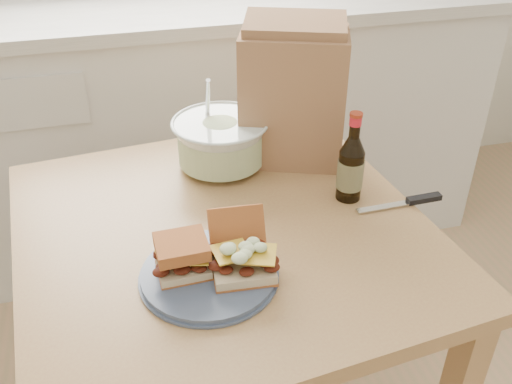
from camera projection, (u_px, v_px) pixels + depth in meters
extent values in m
cube|color=silver|center=(160.00, 133.00, 2.17)|extent=(2.40, 0.60, 0.90)
cube|color=silver|center=(147.00, 7.00, 1.91)|extent=(2.50, 0.64, 0.04)
cube|color=#AB8950|center=(224.00, 233.00, 1.24)|extent=(0.94, 0.94, 0.04)
cube|color=#AB8950|center=(59.00, 286.00, 1.62)|extent=(0.06, 0.06, 0.68)
cube|color=#AB8950|center=(303.00, 229.00, 1.84)|extent=(0.06, 0.06, 0.68)
cylinder|color=#455470|center=(209.00, 274.00, 1.08)|extent=(0.26, 0.26, 0.02)
cube|color=beige|center=(183.00, 267.00, 1.08)|extent=(0.10, 0.09, 0.02)
cube|color=gold|center=(182.00, 255.00, 1.06)|extent=(0.06, 0.06, 0.00)
cube|color=#A3592B|center=(181.00, 247.00, 1.05)|extent=(0.10, 0.09, 0.03)
cube|color=beige|center=(243.00, 267.00, 1.07)|extent=(0.12, 0.11, 0.02)
cube|color=gold|center=(243.00, 252.00, 1.05)|extent=(0.07, 0.07, 0.00)
cube|color=#A3592B|center=(237.00, 231.00, 1.11)|extent=(0.11, 0.08, 0.10)
cone|color=silver|center=(221.00, 144.00, 1.41)|extent=(0.23, 0.23, 0.12)
cylinder|color=beige|center=(221.00, 146.00, 1.41)|extent=(0.21, 0.21, 0.08)
torus|color=silver|center=(220.00, 122.00, 1.38)|extent=(0.24, 0.24, 0.01)
cylinder|color=silver|center=(208.00, 103.00, 1.38)|extent=(0.02, 0.10, 0.16)
cylinder|color=black|center=(350.00, 175.00, 1.29)|extent=(0.06, 0.06, 0.12)
cone|color=black|center=(353.00, 145.00, 1.24)|extent=(0.06, 0.06, 0.04)
cylinder|color=black|center=(355.00, 127.00, 1.22)|extent=(0.02, 0.02, 0.05)
cylinder|color=red|center=(356.00, 121.00, 1.21)|extent=(0.03, 0.03, 0.02)
cylinder|color=#A6361E|center=(356.00, 115.00, 1.20)|extent=(0.03, 0.03, 0.01)
cylinder|color=#313D1E|center=(350.00, 174.00, 1.28)|extent=(0.06, 0.06, 0.07)
cube|color=silver|center=(386.00, 206.00, 1.28)|extent=(0.14, 0.02, 0.00)
cube|color=black|center=(424.00, 199.00, 1.30)|extent=(0.08, 0.02, 0.01)
cube|color=#9C6B4B|center=(292.00, 98.00, 1.39)|extent=(0.29, 0.24, 0.33)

